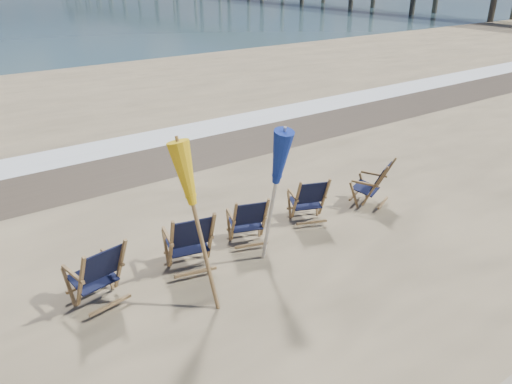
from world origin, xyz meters
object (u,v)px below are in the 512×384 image
Objects in this scene: beach_chair_1 at (211,239)px; beach_chair_3 at (324,199)px; umbrella_yellow at (198,183)px; beach_chair_2 at (265,220)px; beach_chair_0 at (121,267)px; umbrella_blue at (273,160)px; beach_chair_4 at (383,179)px.

beach_chair_3 is at bearing -163.66° from beach_chair_1.
beach_chair_2 is at bearing 25.89° from umbrella_yellow.
umbrella_blue is (2.27, -0.50, 1.26)m from beach_chair_0.
umbrella_yellow reaches higher than beach_chair_0.
beach_chair_1 is at bearing 26.13° from beach_chair_2.
beach_chair_1 reaches higher than beach_chair_4.
beach_chair_3 is 3.43m from umbrella_yellow.
beach_chair_1 is 4.09m from beach_chair_4.
umbrella_yellow is 1.42m from umbrella_blue.
beach_chair_2 is at bearing 63.58° from umbrella_blue.
beach_chair_0 is at bearing 21.83° from beach_chair_3.
beach_chair_1 is 1.56m from umbrella_yellow.
beach_chair_3 is at bearing 15.19° from umbrella_yellow.
beach_chair_0 is 0.44× the size of umbrella_yellow.
umbrella_yellow is at bearing 44.66° from beach_chair_2.
umbrella_yellow is (-4.62, -0.83, 1.38)m from beach_chair_4.
beach_chair_2 is 0.98× the size of beach_chair_4.
beach_chair_4 is at bearing -158.75° from beach_chair_3.
umbrella_yellow reaches higher than beach_chair_1.
umbrella_blue is (-0.27, -0.55, 1.31)m from beach_chair_2.
beach_chair_1 is 1.15× the size of beach_chair_2.
beach_chair_0 is at bearing 19.92° from beach_chair_2.
umbrella_blue is (-3.23, -0.58, 1.31)m from beach_chair_4.
beach_chair_0 is at bearing 167.52° from umbrella_blue.
beach_chair_0 is 3.91m from beach_chair_3.
beach_chair_2 is 0.40× the size of umbrella_yellow.
beach_chair_0 is at bearing 139.24° from umbrella_yellow.
umbrella_yellow reaches higher than umbrella_blue.
beach_chair_0 reaches higher than beach_chair_2.
beach_chair_1 is 0.47× the size of umbrella_blue.
umbrella_yellow is at bearing -169.60° from umbrella_blue.
umbrella_blue is (1.39, 0.26, -0.07)m from umbrella_yellow.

